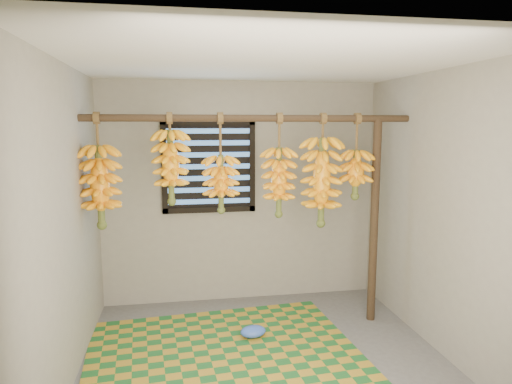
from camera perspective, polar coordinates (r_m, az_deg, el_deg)
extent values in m
cube|color=#535353|center=(3.98, 1.47, -20.92)|extent=(3.00, 3.00, 0.01)
cube|color=silver|center=(3.50, 1.62, 16.00)|extent=(3.00, 3.00, 0.01)
cube|color=gray|center=(5.01, -1.89, -0.12)|extent=(3.00, 0.01, 2.40)
cube|color=gray|center=(3.57, -22.93, -4.27)|extent=(0.01, 3.00, 2.40)
cube|color=gray|center=(4.11, 22.57, -2.64)|extent=(0.01, 3.00, 2.40)
cube|color=black|center=(4.91, -5.92, 3.20)|extent=(1.00, 0.04, 1.00)
cylinder|color=#3F2F1C|center=(4.15, -0.36, 9.21)|extent=(3.00, 0.06, 0.06)
cylinder|color=#3F2F1C|center=(4.61, 14.55, -3.66)|extent=(0.08, 0.08, 2.00)
cube|color=#1B5D24|center=(4.13, -3.99, -19.57)|extent=(2.42, 2.00, 0.01)
ellipsoid|color=blue|center=(4.38, -0.37, -17.03)|extent=(0.27, 0.22, 0.10)
cylinder|color=brown|center=(4.15, -19.23, 7.15)|extent=(0.02, 0.02, 0.29)
cylinder|color=#4C5923|center=(4.18, -18.92, 0.90)|extent=(0.06, 0.06, 0.68)
cylinder|color=brown|center=(4.10, -10.75, 8.37)|extent=(0.02, 0.02, 0.16)
cylinder|color=#4C5923|center=(4.11, -10.61, 3.36)|extent=(0.06, 0.06, 0.62)
cylinder|color=brown|center=(4.12, -4.48, 6.93)|extent=(0.02, 0.02, 0.38)
cylinder|color=#4C5923|center=(4.15, -4.41, 1.31)|extent=(0.05, 0.05, 0.49)
cylinder|color=brown|center=(4.20, 2.92, 7.39)|extent=(0.02, 0.02, 0.32)
cylinder|color=#4C5923|center=(4.23, 2.88, 1.50)|extent=(0.05, 0.05, 0.60)
cylinder|color=brown|center=(4.31, 8.35, 7.91)|extent=(0.02, 0.02, 0.24)
cylinder|color=#4C5923|center=(4.34, 8.21, 1.50)|extent=(0.06, 0.06, 0.79)
cylinder|color=brown|center=(4.43, 12.50, 7.07)|extent=(0.02, 0.02, 0.35)
cylinder|color=#4C5923|center=(4.45, 12.35, 2.44)|extent=(0.06, 0.06, 0.43)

